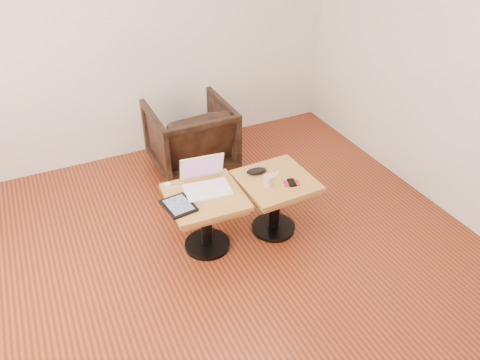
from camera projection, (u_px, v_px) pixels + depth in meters
name	position (u px, v px, depth m)	size (l,w,h in m)	color
room_shell	(210.00, 130.00, 2.63)	(4.52, 4.52, 2.71)	#46220B
side_table_left	(206.00, 208.00, 3.61)	(0.59, 0.59, 0.51)	black
side_table_right	(275.00, 192.00, 3.79)	(0.59, 0.59, 0.51)	black
laptop	(206.00, 182.00, 3.59)	(0.38, 0.35, 0.24)	white
tablet	(179.00, 206.00, 3.42)	(0.23, 0.28, 0.02)	black
charging_adapter	(168.00, 185.00, 3.63)	(0.04, 0.04, 0.02)	white
glasses_case	(257.00, 171.00, 3.77)	(0.17, 0.07, 0.05)	black
striped_cup	(268.00, 181.00, 3.61)	(0.07, 0.07, 0.09)	#BD5481
earbuds_tangle	(275.00, 173.00, 3.78)	(0.08, 0.05, 0.02)	white
phone_on_sleeve	(292.00, 183.00, 3.66)	(0.14, 0.12, 0.01)	maroon
armchair	(191.00, 137.00, 4.61)	(0.76, 0.78, 0.71)	black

